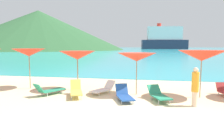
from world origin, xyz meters
TOP-DOWN VIEW (x-y plane):
  - ground_plane at (0.00, 10.00)m, footprint 50.00×100.00m
  - ocean_water at (0.00, 228.01)m, footprint 650.00×440.00m
  - headland_hill at (-77.49, 127.93)m, footprint 118.76×118.76m
  - umbrella_1 at (-6.12, 3.50)m, footprint 1.96×1.96m
  - umbrella_2 at (-3.19, 3.65)m, footprint 2.12×2.12m
  - umbrella_3 at (0.18, 3.15)m, footprint 2.17×2.17m
  - umbrella_4 at (3.30, 3.12)m, footprint 2.24×2.24m
  - lounge_chair_2 at (1.29, 2.06)m, footprint 1.16×1.64m
  - lounge_chair_3 at (-2.73, 2.12)m, footprint 1.11×1.67m
  - lounge_chair_4 at (-0.26, 1.80)m, footprint 1.10×1.55m
  - lounge_chair_5 at (-1.57, 3.11)m, footprint 1.21×1.62m
  - lounge_chair_8 at (-4.22, 2.17)m, footprint 1.23×1.68m
  - beachgoer_3 at (2.74, 1.45)m, footprint 0.29×0.29m
  - cruise_ship at (11.04, 191.31)m, footprint 41.91×16.91m

SIDE VIEW (x-z plane):
  - ground_plane at x=0.00m, z-range -0.30..0.00m
  - ocean_water at x=0.00m, z-range 0.00..0.02m
  - lounge_chair_5 at x=-1.57m, z-range -0.06..0.56m
  - lounge_chair_4 at x=-0.26m, z-range -0.08..0.62m
  - lounge_chair_8 at x=-4.22m, z-range -0.06..0.61m
  - lounge_chair_2 at x=1.29m, z-range -0.02..0.62m
  - lounge_chair_3 at x=-2.73m, z-range -0.06..0.71m
  - beachgoer_3 at x=2.74m, z-range 0.06..1.70m
  - umbrella_3 at x=0.18m, z-range 0.87..3.03m
  - umbrella_2 at x=-3.19m, z-range 0.87..3.11m
  - umbrella_4 at x=3.30m, z-range 0.89..3.21m
  - umbrella_1 at x=-6.12m, z-range 0.96..3.32m
  - cruise_ship at x=11.04m, z-range -2.61..20.54m
  - headland_hill at x=-77.49m, z-range 0.00..27.15m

